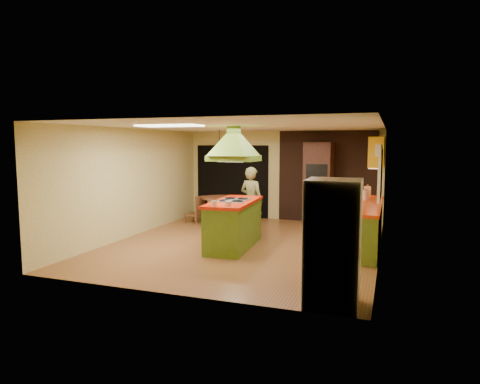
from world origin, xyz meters
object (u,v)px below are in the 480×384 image
at_px(man, 251,201).
at_px(dining_table, 220,205).
at_px(kitchen_island, 234,224).
at_px(wall_oven, 318,183).
at_px(refrigerator, 333,243).
at_px(canister_large, 367,191).

relative_size(man, dining_table, 1.65).
bearing_deg(dining_table, kitchen_island, -61.42).
bearing_deg(wall_oven, kitchen_island, -106.41).
bearing_deg(refrigerator, wall_oven, 99.99).
distance_m(wall_oven, dining_table, 2.71).
relative_size(kitchen_island, refrigerator, 1.19).
height_order(refrigerator, wall_oven, wall_oven).
bearing_deg(kitchen_island, wall_oven, 65.91).
distance_m(wall_oven, canister_large, 1.70).
relative_size(kitchen_island, man, 1.25).
bearing_deg(kitchen_island, canister_large, 37.06).
distance_m(man, dining_table, 1.61).
bearing_deg(kitchen_island, man, 88.38).
xyz_separation_m(wall_oven, canister_large, (1.32, -1.07, -0.06)).
bearing_deg(wall_oven, refrigerator, -74.98).
height_order(dining_table, canister_large, canister_large).
xyz_separation_m(kitchen_island, wall_oven, (1.21, 3.26, 0.60)).
relative_size(refrigerator, dining_table, 1.73).
xyz_separation_m(kitchen_island, man, (-0.05, 1.33, 0.31)).
xyz_separation_m(man, refrigerator, (2.41, -3.93, 0.04)).
xyz_separation_m(dining_table, canister_large, (3.80, -0.15, 0.52)).
bearing_deg(wall_oven, dining_table, -155.64).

